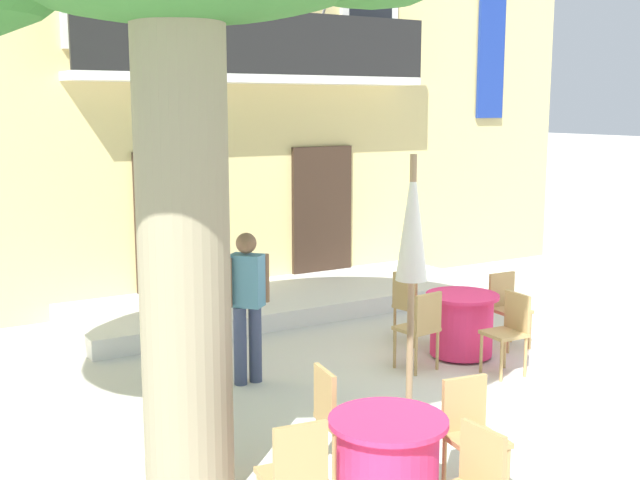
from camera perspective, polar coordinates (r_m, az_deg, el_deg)
name	(u,v)px	position (r m, az deg, el deg)	size (l,w,h in m)	color
ground_plane	(492,382)	(9.01, 12.11, -9.85)	(120.00, 120.00, 0.00)	beige
building_facade	(196,58)	(14.23, -8.82, 12.64)	(13.00, 5.09, 7.50)	#DBC67F
entrance_step_platform	(282,300)	(11.83, -2.70, -4.30)	(6.19, 2.06, 0.25)	silver
cafe_table_near_tree	(461,324)	(9.71, 10.03, -5.92)	(0.86, 0.86, 0.76)	#E52D66
cafe_chair_near_tree_0	(510,328)	(9.17, 13.33, -6.08)	(0.42, 0.42, 0.91)	tan
cafe_chair_near_tree_1	(507,304)	(10.20, 13.13, -4.48)	(0.42, 0.42, 0.91)	tan
cafe_chair_near_tree_2	(410,303)	(10.08, 6.43, -4.45)	(0.46, 0.46, 0.91)	tan
cafe_chair_near_tree_3	(421,325)	(9.09, 7.22, -6.02)	(0.44, 0.44, 0.91)	tan
cafe_table_middle	(388,467)	(6.01, 4.83, -15.78)	(0.86, 0.86, 0.76)	#E52D66
cafe_chair_middle_1	(471,429)	(6.37, 10.69, -13.07)	(0.46, 0.46, 0.91)	tan
cafe_chair_middle_2	(337,414)	(6.55, 1.21, -12.24)	(0.46, 0.46, 0.91)	tan
cafe_chair_middle_3	(295,472)	(5.60, -1.80, -16.19)	(0.45, 0.45, 0.91)	tan
cafe_umbrella	(412,256)	(7.03, 6.54, -1.13)	(0.44, 0.44, 2.55)	#997A56
pedestrian_mid_plaza	(247,299)	(8.56, -5.21, -4.22)	(0.53, 0.40, 1.64)	#384260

